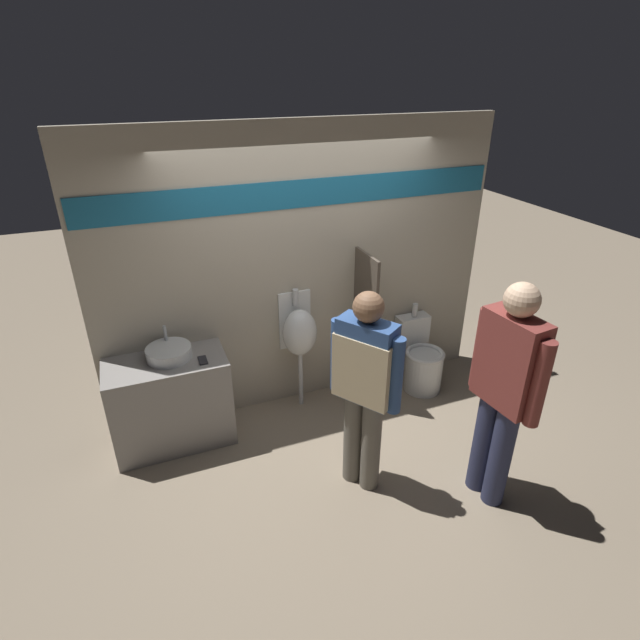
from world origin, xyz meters
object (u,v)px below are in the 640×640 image
object	(u,v)px
urinal_near_counter	(299,332)
toilet	(421,361)
sink_basin	(169,353)
person_with_lanyard	(504,388)
cell_phone	(203,360)
person_in_vest	(365,380)

from	to	relation	value
urinal_near_counter	toilet	xyz separation A→B (m)	(1.28, -0.18, -0.52)
sink_basin	toilet	xyz separation A→B (m)	(2.49, -0.11, -0.59)
toilet	person_with_lanyard	bearing A→B (deg)	-101.85
cell_phone	urinal_near_counter	distance (m)	0.97
sink_basin	toilet	world-z (taller)	sink_basin
cell_phone	urinal_near_counter	size ratio (longest dim) A/B	0.11
urinal_near_counter	person_in_vest	size ratio (longest dim) A/B	0.72
sink_basin	person_in_vest	world-z (taller)	person_in_vest
cell_phone	person_with_lanyard	world-z (taller)	person_with_lanyard
sink_basin	urinal_near_counter	bearing A→B (deg)	3.14
person_in_vest	person_with_lanyard	distance (m)	1.00
toilet	person_in_vest	bearing A→B (deg)	-139.55
sink_basin	toilet	size ratio (longest dim) A/B	0.44
person_with_lanyard	sink_basin	bearing A→B (deg)	47.57
toilet	person_in_vest	world-z (taller)	person_in_vest
person_in_vest	person_with_lanyard	size ratio (longest dim) A/B	0.93
toilet	urinal_near_counter	bearing A→B (deg)	172.09
cell_phone	urinal_near_counter	world-z (taller)	urinal_near_counter
person_with_lanyard	toilet	bearing A→B (deg)	-17.78
sink_basin	cell_phone	bearing A→B (deg)	-31.47
cell_phone	urinal_near_counter	bearing A→B (deg)	13.22
cell_phone	toilet	size ratio (longest dim) A/B	0.16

